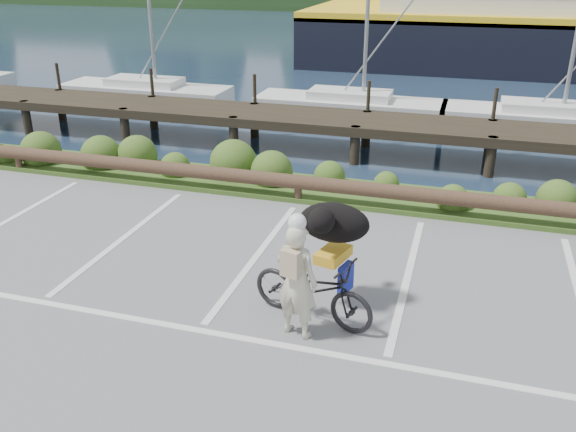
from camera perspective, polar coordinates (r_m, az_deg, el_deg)
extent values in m
plane|color=#5E5E61|center=(9.03, -7.21, -9.25)|extent=(72.00, 72.00, 0.00)
plane|color=#19283D|center=(55.32, 13.91, 16.47)|extent=(160.00, 160.00, 0.00)
cube|color=#3D5B21|center=(13.50, 1.76, 2.58)|extent=(34.00, 1.60, 0.10)
imported|color=black|center=(8.64, 2.32, -6.81)|extent=(1.99, 1.11, 0.99)
imported|color=beige|center=(8.15, 0.83, -6.09)|extent=(0.69, 0.54, 1.66)
ellipsoid|color=black|center=(8.76, 4.34, -0.61)|extent=(0.75, 1.12, 0.59)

